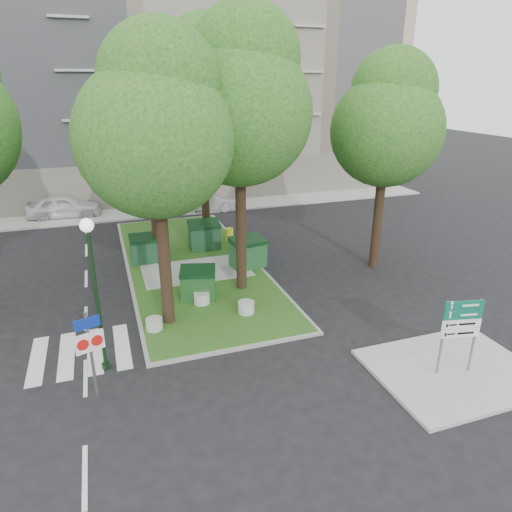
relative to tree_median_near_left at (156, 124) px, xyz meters
name	(u,v)px	position (x,y,z in m)	size (l,w,h in m)	color
ground	(225,351)	(1.41, -2.56, -7.32)	(120.00, 120.00, 0.00)	black
median_island	(192,264)	(1.91, 5.44, -7.26)	(6.00, 16.00, 0.12)	#204714
median_kerb	(192,264)	(1.91, 5.44, -7.27)	(6.30, 16.30, 0.10)	gray
sidewalk_corner	(453,370)	(7.91, -6.06, -7.26)	(5.00, 4.00, 0.12)	#999993
building_sidewalk	(155,211)	(1.41, 15.94, -7.26)	(42.00, 3.00, 0.12)	#999993
zebra_crossing	(109,348)	(-2.34, -1.06, -7.31)	(5.00, 3.00, 0.01)	silver
apartment_building	(134,89)	(1.41, 23.44, 0.68)	(41.00, 12.00, 16.00)	tan
tree_median_near_left	(156,124)	(0.00, 0.00, 0.00)	(5.20, 5.20, 10.53)	black
tree_median_near_right	(241,98)	(3.50, 2.00, 0.67)	(5.60, 5.60, 11.46)	black
tree_median_mid	(149,119)	(0.50, 6.50, -0.34)	(4.80, 4.80, 9.99)	black
tree_median_far	(202,86)	(3.70, 9.50, 1.00)	(5.80, 5.80, 11.93)	black
tree_street_right	(388,120)	(10.50, 2.50, -0.33)	(5.00, 5.00, 10.06)	black
dumpster_a	(146,249)	(-0.19, 6.42, -6.53)	(1.51, 1.06, 1.40)	#0E361C
dumpster_b	(198,283)	(1.41, 1.58, -6.55)	(1.66, 1.36, 1.34)	#123E13
dumpster_c	(204,235)	(3.01, 7.36, -6.46)	(1.68, 1.20, 1.53)	#10371C
dumpster_d	(248,252)	(4.41, 4.12, -6.47)	(1.80, 1.41, 1.51)	#15461D
bollard_left	(154,324)	(-0.69, -0.48, -6.98)	(0.60, 0.60, 0.43)	#A2A39D
bollard_right	(246,307)	(2.88, -0.36, -6.97)	(0.64, 0.64, 0.46)	#ADADA7
bollard_mid	(202,298)	(1.41, 0.99, -6.97)	(0.64, 0.64, 0.46)	#ACADA7
litter_bin	(230,235)	(4.61, 8.05, -6.83)	(0.42, 0.42, 0.74)	#C2C917
street_lamp	(94,279)	(-2.45, -2.24, -4.18)	(0.40, 0.40, 4.99)	black
traffic_sign_pole	(90,343)	(-2.76, -3.54, -5.57)	(0.79, 0.29, 2.72)	slate
directional_sign	(461,325)	(7.79, -6.14, -5.56)	(1.21, 0.31, 2.46)	slate
car_white	(64,206)	(-4.41, 16.52, -6.53)	(1.86, 4.64, 1.58)	silver
car_silver	(207,202)	(4.99, 15.05, -6.66)	(1.40, 4.01, 1.32)	#A7AAAF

